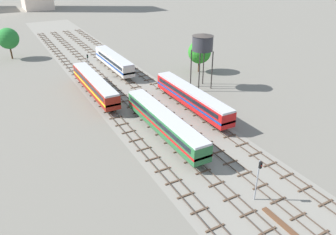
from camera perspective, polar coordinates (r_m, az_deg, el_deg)
The scene contains 15 objects.
ground_plane at distance 74.74m, azimuth -8.31°, elevation 5.73°, with size 480.00×480.00×0.00m, color slate.
ballast_bed at distance 74.74m, azimuth -8.31°, elevation 5.73°, with size 17.71×176.00×0.01m, color gray.
track_far_left at distance 73.72m, azimuth -13.58°, elevation 5.07°, with size 2.40×126.00×0.29m.
track_left at distance 74.89m, azimuth -10.22°, elevation 5.74°, with size 2.40×126.00×0.29m.
track_centre_left at distance 76.32m, azimuth -6.98°, elevation 6.37°, with size 2.40×126.00×0.29m.
track_centre at distance 77.99m, azimuth -3.85°, elevation 6.95°, with size 2.40×126.00×0.29m.
passenger_coach_left_nearest at distance 51.50m, azimuth -0.67°, elevation -0.71°, with size 2.96×22.00×3.80m.
passenger_coach_centre_near at distance 60.70m, azimuth 4.14°, elevation 3.60°, with size 2.96×22.00×3.80m.
passenger_coach_far_left_mid at distance 68.55m, azimuth -12.68°, elevation 5.75°, with size 2.96×22.00×3.80m.
diesel_railcar_centre_left_midfar at distance 83.50m, azimuth -9.42°, elevation 9.76°, with size 2.96×20.50×3.80m.
water_tower at distance 69.61m, azimuth 6.05°, elevation 12.81°, with size 4.52×4.52×11.78m.
signal_post_nearest at distance 79.91m, azimuth -13.74°, elevation 9.27°, with size 0.28×0.47×5.50m.
signal_post_near at distance 39.40m, azimuth 15.40°, elevation -9.72°, with size 0.28×0.47×5.54m.
lineside_tree_0 at distance 101.43m, azimuth -26.04°, elevation 12.24°, with size 5.66×5.66×8.50m.
lineside_tree_1 at distance 81.13m, azimuth 5.51°, elevation 11.27°, with size 5.57×5.57×7.80m.
Camera 1 is at (-23.66, -9.88, 26.18)m, focal length 35.05 mm.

